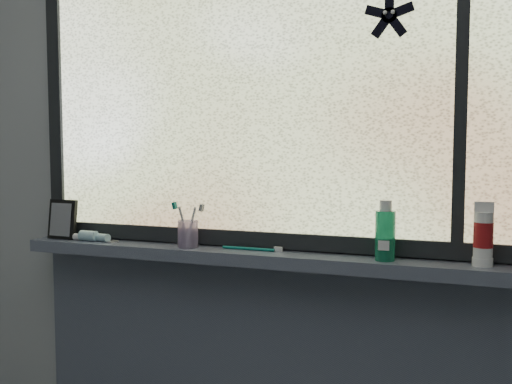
{
  "coord_description": "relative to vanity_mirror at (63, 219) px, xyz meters",
  "views": [
    {
      "loc": [
        0.61,
        -0.42,
        1.34
      ],
      "look_at": [
        0.07,
        1.05,
        1.22
      ],
      "focal_mm": 40.0,
      "sensor_mm": 36.0,
      "label": 1
    }
  ],
  "objects": [
    {
      "name": "toothbrush_lying",
      "position": [
        0.7,
        0.01,
        -0.06
      ],
      "size": [
        0.21,
        0.02,
        0.01
      ],
      "primitive_type": null,
      "rotation": [
        0.0,
        0.0,
        -0.01
      ],
      "color": "#0B6860",
      "rests_on": "windowsill"
    },
    {
      "name": "frame_bottom",
      "position": [
        0.72,
        0.06,
        -0.04
      ],
      "size": [
        1.6,
        0.03,
        0.05
      ],
      "primitive_type": "cube",
      "color": "black",
      "rests_on": "windowsill"
    },
    {
      "name": "starfish_sticker",
      "position": [
        1.12,
        0.05,
        0.63
      ],
      "size": [
        0.15,
        0.02,
        0.15
      ],
      "primitive_type": null,
      "color": "black",
      "rests_on": "window_pane"
    },
    {
      "name": "frame_left",
      "position": [
        -0.06,
        0.06,
        0.44
      ],
      "size": [
        0.05,
        0.03,
        1.1
      ],
      "primitive_type": "cube",
      "color": "black",
      "rests_on": "wall_back"
    },
    {
      "name": "vanity_mirror",
      "position": [
        0.0,
        0.0,
        0.0
      ],
      "size": [
        0.11,
        0.06,
        0.14
      ],
      "primitive_type": "cube",
      "rotation": [
        0.0,
        0.0,
        -0.03
      ],
      "color": "black",
      "rests_on": "windowsill"
    },
    {
      "name": "windowsill",
      "position": [
        0.72,
        0.01,
        -0.09
      ],
      "size": [
        1.62,
        0.14,
        0.04
      ],
      "primitive_type": "cube",
      "color": "#4B5264",
      "rests_on": "wall_back"
    },
    {
      "name": "window_pane",
      "position": [
        0.72,
        0.06,
        0.44
      ],
      "size": [
        1.5,
        0.01,
        1.0
      ],
      "primitive_type": "cube",
      "color": "silver",
      "rests_on": "wall_back"
    },
    {
      "name": "cream_tube",
      "position": [
        1.38,
        0.01,
        0.02
      ],
      "size": [
        0.05,
        0.05,
        0.13
      ],
      "primitive_type": "cylinder",
      "rotation": [
        0.0,
        0.0,
        -0.06
      ],
      "color": "silver",
      "rests_on": "windowsill"
    },
    {
      "name": "frame_mullion",
      "position": [
        1.32,
        0.06,
        0.44
      ],
      "size": [
        0.03,
        0.03,
        1.0
      ],
      "primitive_type": "cube",
      "color": "black",
      "rests_on": "wall_back"
    },
    {
      "name": "mouthwash_bottle",
      "position": [
        1.12,
        -0.0,
        0.02
      ],
      "size": [
        0.07,
        0.07,
        0.14
      ],
      "primitive_type": "cylinder",
      "rotation": [
        0.0,
        0.0,
        0.28
      ],
      "color": "#1B8E62",
      "rests_on": "windowsill"
    },
    {
      "name": "toothbrush_cup",
      "position": [
        0.5,
        -0.0,
        -0.03
      ],
      "size": [
        0.08,
        0.08,
        0.09
      ],
      "primitive_type": "cylinder",
      "rotation": [
        0.0,
        0.0,
        -0.17
      ],
      "color": "#BBA3D8",
      "rests_on": "windowsill"
    },
    {
      "name": "wall_back",
      "position": [
        0.72,
        0.08,
        0.16
      ],
      "size": [
        3.0,
        0.01,
        2.5
      ],
      "primitive_type": "cube",
      "color": "#9EA3A8",
      "rests_on": "ground"
    },
    {
      "name": "toothpaste_tube",
      "position": [
        0.14,
        -0.01,
        -0.05
      ],
      "size": [
        0.2,
        0.06,
        0.04
      ],
      "primitive_type": null,
      "rotation": [
        0.0,
        0.0,
        -0.09
      ],
      "color": "white",
      "rests_on": "windowsill"
    }
  ]
}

